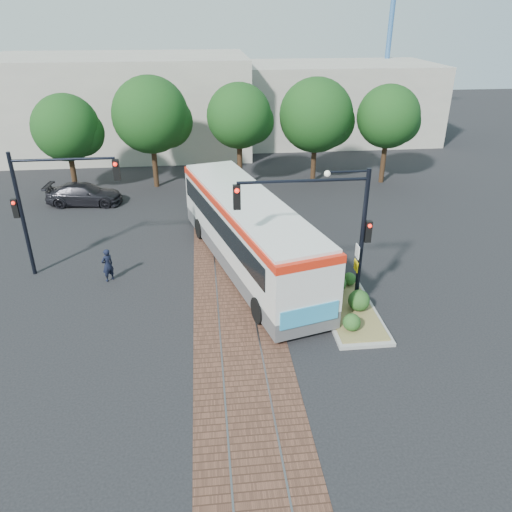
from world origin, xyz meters
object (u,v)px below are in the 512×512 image
at_px(city_bus, 248,229).
at_px(traffic_island, 350,304).
at_px(signal_pole_left, 44,198).
at_px(parked_car, 84,194).
at_px(officer, 108,265).
at_px(signal_pole_main, 333,221).

relative_size(city_bus, traffic_island, 2.62).
bearing_deg(traffic_island, signal_pole_left, 159.64).
height_order(city_bus, parked_car, city_bus).
bearing_deg(parked_car, traffic_island, -131.50).
xyz_separation_m(signal_pole_left, officer, (2.59, -1.08, -3.05)).
height_order(signal_pole_main, parked_car, signal_pole_main).
bearing_deg(parked_car, officer, -158.60).
bearing_deg(signal_pole_main, city_bus, 123.29).
relative_size(traffic_island, parked_car, 1.08).
bearing_deg(officer, city_bus, 144.12).
relative_size(city_bus, signal_pole_main, 2.27).
bearing_deg(signal_pole_left, officer, -22.63).
distance_m(city_bus, signal_pole_left, 9.47).
distance_m(city_bus, traffic_island, 6.25).
bearing_deg(officer, traffic_island, 117.76).
xyz_separation_m(signal_pole_main, signal_pole_left, (-12.23, 4.80, -0.29)).
bearing_deg(signal_pole_main, officer, 158.87).
bearing_deg(signal_pole_main, parked_car, 131.59).
relative_size(signal_pole_left, parked_car, 1.24).
bearing_deg(city_bus, officer, 171.67).
bearing_deg(signal_pole_main, traffic_island, -5.36).
relative_size(signal_pole_main, parked_car, 1.24).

